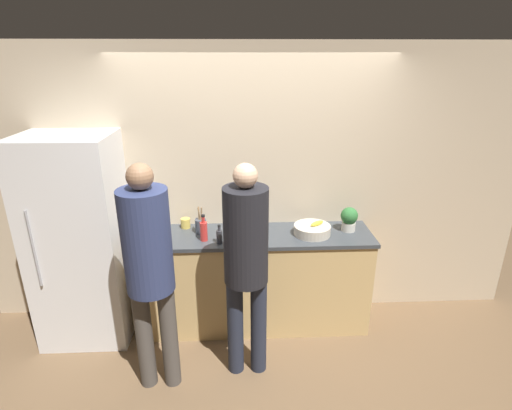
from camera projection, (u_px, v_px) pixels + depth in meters
ground_plane at (257, 343)px, 3.66m from camera, size 14.00×14.00×0.00m
wall_back at (254, 188)px, 3.77m from camera, size 5.20×0.06×2.60m
counter at (255, 279)px, 3.80m from camera, size 2.13×0.58×0.96m
refrigerator at (80, 241)px, 3.51m from camera, size 0.76×0.66×1.88m
person_left at (149, 263)px, 2.85m from camera, size 0.35×0.35×1.82m
person_center at (246, 257)px, 3.00m from camera, size 0.34×0.34×1.78m
fruit_bowl at (312, 230)px, 3.60m from camera, size 0.33×0.33×0.13m
utensil_crock at (201, 226)px, 3.62m from camera, size 0.10×0.10×0.25m
bottle_red at (204, 230)px, 3.46m from camera, size 0.06×0.06×0.24m
bottle_dark at (219, 236)px, 3.42m from camera, size 0.05×0.05×0.17m
cup_yellow at (186, 223)px, 3.74m from camera, size 0.09×0.09×0.09m
potted_plant at (349, 218)px, 3.65m from camera, size 0.16×0.16×0.23m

